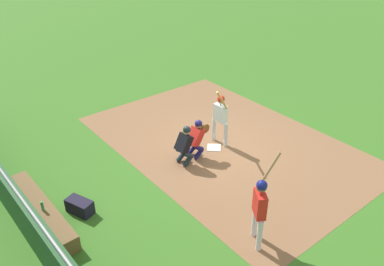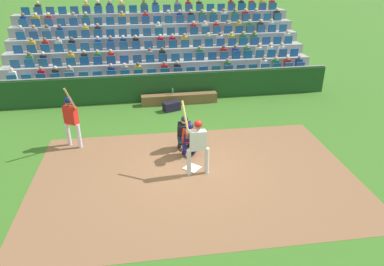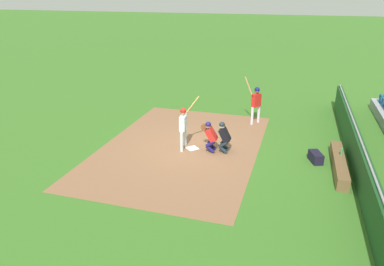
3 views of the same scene
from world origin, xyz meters
The scene contains 11 objects.
ground_plane centered at (0.00, 0.00, 0.00)m, with size 160.00×160.00×0.00m, color #386C23.
infield_dirt_patch centered at (0.00, 0.50, 0.00)m, with size 9.43×6.26×0.01m, color brown.
home_plate_marker centered at (0.00, 0.00, 0.02)m, with size 0.44×0.44×0.02m, color white.
batter_at_plate centered at (-0.10, 0.34, 1.09)m, with size 0.74×0.69×2.17m.
catcher_crouching centered at (-0.03, -0.74, 0.70)m, with size 0.46×0.71×1.26m.
home_plate_umpire centered at (0.05, -1.28, 0.69)m, with size 0.46×0.48×1.27m.
dugout_wall centered at (0.00, -6.14, 0.62)m, with size 14.90×0.24×1.30m.
dugout_bench centered at (-0.37, -5.59, 0.22)m, with size 3.36×0.40×0.44m, color brown.
water_bottle_on_bench centered at (-0.08, -5.66, 0.57)m, with size 0.07×0.07×0.27m, color #3C9E54.
equipment_duffel_bag centered at (0.07, -4.81, 0.19)m, with size 0.71×0.36×0.38m, color black.
on_deck_batter centered at (3.72, -2.10, 1.13)m, with size 0.56×0.84×2.28m.
Camera 1 is at (7.99, -7.69, 6.92)m, focal length 37.02 mm.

